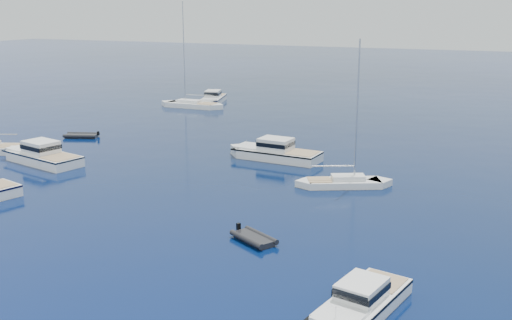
% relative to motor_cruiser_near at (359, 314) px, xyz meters
% --- Properties ---
extents(ground, '(400.00, 400.00, 0.00)m').
position_rel_motor_cruiser_near_xyz_m(ground, '(-9.17, -3.69, 0.00)').
color(ground, navy).
rests_on(ground, ground).
extents(motor_cruiser_near, '(4.06, 8.57, 2.16)m').
position_rel_motor_cruiser_near_xyz_m(motor_cruiser_near, '(0.00, 0.00, 0.00)').
color(motor_cruiser_near, white).
rests_on(motor_cruiser_near, ground).
extents(motor_cruiser_centre, '(10.45, 3.81, 2.70)m').
position_rel_motor_cruiser_near_xyz_m(motor_cruiser_centre, '(-15.75, 26.96, 0.00)').
color(motor_cruiser_centre, silver).
rests_on(motor_cruiser_centre, ground).
extents(motor_cruiser_far_l, '(10.89, 5.46, 2.74)m').
position_rel_motor_cruiser_near_xyz_m(motor_cruiser_far_l, '(-35.67, 16.51, 0.00)').
color(motor_cruiser_far_l, white).
rests_on(motor_cruiser_far_l, ground).
extents(motor_cruiser_horizon, '(5.42, 9.85, 2.47)m').
position_rel_motor_cruiser_near_xyz_m(motor_cruiser_horizon, '(-38.31, 56.32, 0.00)').
color(motor_cruiser_horizon, silver).
rests_on(motor_cruiser_horizon, ground).
extents(sailboat_centre, '(8.63, 5.86, 12.57)m').
position_rel_motor_cruiser_near_xyz_m(sailboat_centre, '(-6.82, 20.73, 0.00)').
color(sailboat_centre, silver).
rests_on(sailboat_centre, ground).
extents(sailboat_far_l, '(10.91, 3.13, 15.93)m').
position_rel_motor_cruiser_near_xyz_m(sailboat_far_l, '(-39.07, 51.12, 0.00)').
color(sailboat_far_l, white).
rests_on(sailboat_far_l, ground).
extents(tender_yellow, '(2.51, 3.99, 0.95)m').
position_rel_motor_cruiser_near_xyz_m(tender_yellow, '(-0.66, 0.63, 0.00)').
color(tender_yellow, '#CCC40C').
rests_on(tender_yellow, ground).
extents(tender_grey_near, '(3.83, 3.24, 0.95)m').
position_rel_motor_cruiser_near_xyz_m(tender_grey_near, '(-8.58, 6.48, 0.00)').
color(tender_grey_near, black).
rests_on(tender_grey_near, ground).
extents(tender_grey_far, '(4.46, 3.39, 0.95)m').
position_rel_motor_cruiser_near_xyz_m(tender_grey_far, '(-39.80, 27.30, 0.00)').
color(tender_grey_far, black).
rests_on(tender_grey_far, ground).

